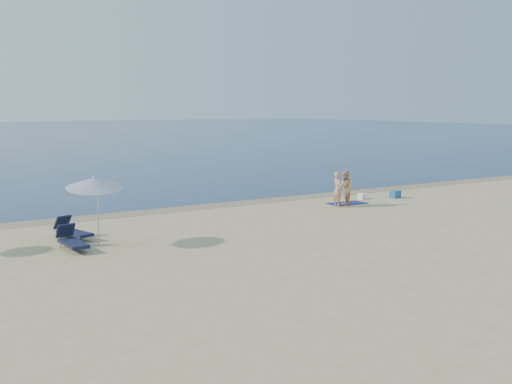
# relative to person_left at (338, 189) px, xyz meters

# --- Properties ---
(wet_sand_strip) EXTENTS (240.00, 1.60, 0.00)m
(wet_sand_strip) POSITION_rel_person_left_xyz_m (-3.45, 3.36, -0.79)
(wet_sand_strip) COLOR #847254
(wet_sand_strip) RESTS_ON ground
(person_left) EXTENTS (0.47, 0.63, 1.59)m
(person_left) POSITION_rel_person_left_xyz_m (0.00, 0.00, 0.00)
(person_left) COLOR tan
(person_left) RESTS_ON ground
(person_right) EXTENTS (0.86, 0.96, 1.61)m
(person_right) POSITION_rel_person_left_xyz_m (0.46, 0.03, 0.01)
(person_right) COLOR tan
(person_right) RESTS_ON ground
(beach_towel) EXTENTS (1.80, 1.06, 0.03)m
(beach_towel) POSITION_rel_person_left_xyz_m (0.99, 0.48, -0.78)
(beach_towel) COLOR #0F184E
(beach_towel) RESTS_ON ground
(white_bag) EXTENTS (0.40, 0.37, 0.28)m
(white_bag) POSITION_rel_person_left_xyz_m (2.55, 1.23, -0.65)
(white_bag) COLOR white
(white_bag) RESTS_ON ground
(blue_cooler) EXTENTS (0.54, 0.41, 0.36)m
(blue_cooler) POSITION_rel_person_left_xyz_m (4.23, 0.63, -0.62)
(blue_cooler) COLOR #1B5595
(blue_cooler) RESTS_ON ground
(umbrella_near) EXTENTS (2.24, 2.26, 2.38)m
(umbrella_near) POSITION_rel_person_left_xyz_m (-11.77, -1.88, 1.26)
(umbrella_near) COLOR silver
(umbrella_near) RESTS_ON ground
(lounger_left) EXTENTS (0.97, 1.77, 0.74)m
(lounger_left) POSITION_rel_person_left_xyz_m (-12.10, -0.43, -0.52)
(lounger_left) COLOR #121934
(lounger_left) RESTS_ON ground
(lounger_right) EXTENTS (0.59, 1.72, 0.76)m
(lounger_right) POSITION_rel_person_left_xyz_m (-12.62, -2.07, -0.52)
(lounger_right) COLOR #121832
(lounger_right) RESTS_ON ground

